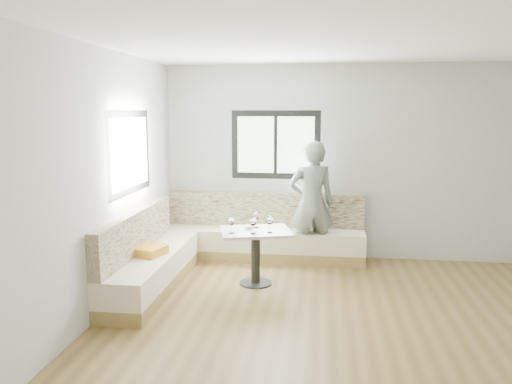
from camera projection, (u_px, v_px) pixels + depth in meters
room at (336, 187)px, 4.84m from camera, size 5.01×5.01×2.81m
banquette at (218, 246)px, 6.73m from camera, size 2.90×2.80×0.95m
table at (256, 244)px, 6.17m from camera, size 0.98×0.85×0.69m
person at (312, 203)px, 6.95m from camera, size 0.71×0.54×1.74m
olive_ramekin at (249, 228)px, 6.19m from camera, size 0.09×0.09×0.04m
wine_glass_a at (231, 222)px, 5.95m from camera, size 0.09×0.09×0.21m
wine_glass_b at (253, 222)px, 5.93m from camera, size 0.09×0.09×0.21m
wine_glass_c at (270, 221)px, 5.99m from camera, size 0.09×0.09×0.21m
wine_glass_d at (256, 216)px, 6.25m from camera, size 0.09×0.09×0.21m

